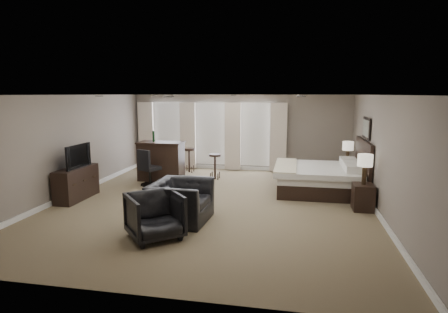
% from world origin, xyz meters
% --- Properties ---
extents(room, '(7.60, 8.60, 2.64)m').
position_xyz_m(room, '(0.00, 0.00, 1.30)').
color(room, brown).
rests_on(room, ground).
extents(window_bay, '(5.25, 0.20, 2.30)m').
position_xyz_m(window_bay, '(-1.00, 4.11, 1.20)').
color(window_bay, silver).
rests_on(window_bay, room).
extents(bed, '(2.26, 2.15, 1.44)m').
position_xyz_m(bed, '(2.58, 1.64, 0.72)').
color(bed, silver).
rests_on(bed, ground).
extents(nightstand_near, '(0.45, 0.55, 0.60)m').
position_xyz_m(nightstand_near, '(3.47, 0.19, 0.30)').
color(nightstand_near, black).
rests_on(nightstand_near, ground).
extents(nightstand_far, '(0.41, 0.50, 0.54)m').
position_xyz_m(nightstand_far, '(3.47, 3.09, 0.27)').
color(nightstand_far, black).
rests_on(nightstand_far, ground).
extents(lamp_near, '(0.34, 0.34, 0.69)m').
position_xyz_m(lamp_near, '(3.47, 0.19, 0.94)').
color(lamp_near, beige).
rests_on(lamp_near, nightstand_near).
extents(lamp_far, '(0.33, 0.33, 0.67)m').
position_xyz_m(lamp_far, '(3.47, 3.09, 0.88)').
color(lamp_far, beige).
rests_on(lamp_far, nightstand_far).
extents(wall_art, '(0.04, 0.96, 0.56)m').
position_xyz_m(wall_art, '(3.70, 1.64, 1.75)').
color(wall_art, slate).
rests_on(wall_art, room).
extents(dresser, '(0.45, 1.39, 0.81)m').
position_xyz_m(dresser, '(-3.45, -0.24, 0.40)').
color(dresser, black).
rests_on(dresser, ground).
extents(tv, '(0.59, 1.02, 0.13)m').
position_xyz_m(tv, '(-3.45, -0.24, 0.88)').
color(tv, black).
rests_on(tv, dresser).
extents(armchair_near, '(0.90, 1.32, 1.12)m').
position_xyz_m(armchair_near, '(-0.39, -1.31, 0.56)').
color(armchair_near, black).
rests_on(armchair_near, ground).
extents(armchair_far, '(1.24, 1.24, 0.93)m').
position_xyz_m(armchair_far, '(-0.56, -2.33, 0.47)').
color(armchair_far, black).
rests_on(armchair_far, ground).
extents(bar_counter, '(1.37, 0.71, 1.20)m').
position_xyz_m(bar_counter, '(-2.11, 2.19, 0.60)').
color(bar_counter, black).
rests_on(bar_counter, ground).
extents(bar_stool_left, '(0.49, 0.49, 0.82)m').
position_xyz_m(bar_stool_left, '(-1.59, 3.47, 0.41)').
color(bar_stool_left, black).
rests_on(bar_stool_left, ground).
extents(bar_stool_right, '(0.42, 0.42, 0.78)m').
position_xyz_m(bar_stool_right, '(-0.52, 2.64, 0.39)').
color(bar_stool_right, black).
rests_on(bar_stool_right, ground).
extents(desk_chair, '(0.72, 0.72, 1.07)m').
position_xyz_m(desk_chair, '(-2.19, 1.46, 0.54)').
color(desk_chair, black).
rests_on(desk_chair, ground).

